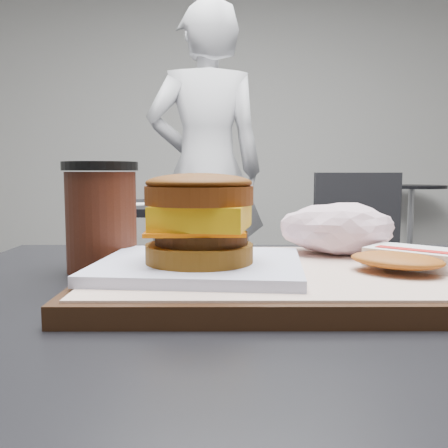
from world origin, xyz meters
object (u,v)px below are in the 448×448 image
patron (206,170)px  serving_tray (284,277)px  neighbor_chair (329,255)px  neighbor_table (161,249)px  crumpled_wrapper (338,228)px  breakfast_sandwich (200,230)px  hash_brown (408,259)px  coffee_cup (101,217)px

patron → serving_tray: bearing=86.3°
neighbor_chair → patron: patron is taller
patron → neighbor_chair: bearing=128.2°
neighbor_table → crumpled_wrapper: bearing=-75.7°
breakfast_sandwich → neighbor_chair: size_ratio=0.23×
hash_brown → patron: patron is taller
serving_tray → breakfast_sandwich: (-0.08, -0.02, 0.05)m
serving_tray → neighbor_table: serving_tray is taller
hash_brown → coffee_cup: coffee_cup is taller
crumpled_wrapper → patron: (-0.22, 2.20, 0.07)m
neighbor_chair → patron: size_ratio=0.49×
serving_tray → coffee_cup: bearing=158.2°
breakfast_sandwich → patron: 2.31m
crumpled_wrapper → coffee_cup: 0.27m
coffee_cup → neighbor_table: size_ratio=0.17×
serving_tray → patron: (-0.15, 2.28, 0.11)m
crumpled_wrapper → coffee_cup: size_ratio=1.06×
crumpled_wrapper → neighbor_chair: (0.35, 1.64, -0.31)m
neighbor_chair → patron: (-0.57, 0.56, 0.38)m
breakfast_sandwich → coffee_cup: 0.16m
crumpled_wrapper → neighbor_table: (-0.40, 1.55, -0.27)m
serving_tray → coffee_cup: coffee_cup is taller
serving_tray → neighbor_table: 1.68m
crumpled_wrapper → patron: bearing=95.8°
hash_brown → crumpled_wrapper: 0.11m
neighbor_table → neighbor_chair: size_ratio=0.85×
patron → neighbor_table: bearing=67.5°
breakfast_sandwich → coffee_cup: coffee_cup is taller
breakfast_sandwich → hash_brown: 0.20m
serving_tray → neighbor_chair: bearing=76.3°
crumpled_wrapper → hash_brown: bearing=-65.0°
serving_tray → neighbor_table: bearing=101.2°
hash_brown → patron: size_ratio=0.08×
hash_brown → patron: 2.31m
coffee_cup → neighbor_chair: (0.62, 1.65, -0.32)m
breakfast_sandwich → serving_tray: bearing=16.8°
serving_tray → hash_brown: (0.12, -0.01, 0.02)m
crumpled_wrapper → coffee_cup: coffee_cup is taller
coffee_cup → patron: 2.20m
hash_brown → patron: (-0.27, 2.30, 0.09)m
serving_tray → neighbor_chair: (0.42, 1.73, -0.27)m
coffee_cup → neighbor_table: coffee_cup is taller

